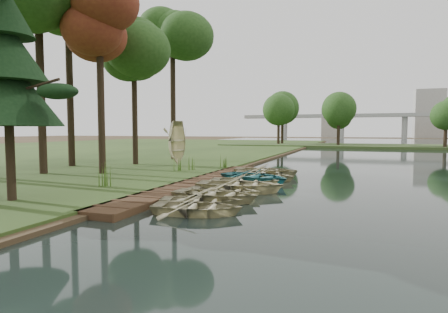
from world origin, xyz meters
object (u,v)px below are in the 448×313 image
(rowboat_0, at_px, (197,205))
(boardwalk, at_px, (197,184))
(rowboat_2, at_px, (215,193))
(stored_rowboat, at_px, (177,161))
(pine_tree, at_px, (7,69))
(rowboat_1, at_px, (201,199))

(rowboat_0, bearing_deg, boardwalk, 13.77)
(boardwalk, relative_size, rowboat_0, 5.16)
(rowboat_2, distance_m, stored_rowboat, 12.80)
(stored_rowboat, height_order, pine_tree, pine_tree)
(stored_rowboat, xyz_separation_m, pine_tree, (0.38, -14.14, 4.45))
(boardwalk, height_order, rowboat_0, rowboat_0)
(rowboat_0, height_order, rowboat_2, rowboat_2)
(rowboat_2, relative_size, stored_rowboat, 1.08)
(boardwalk, relative_size, rowboat_1, 5.26)
(boardwalk, distance_m, rowboat_0, 6.68)
(rowboat_1, bearing_deg, rowboat_0, -177.53)
(boardwalk, bearing_deg, rowboat_0, -65.91)
(pine_tree, bearing_deg, stored_rowboat, 91.55)
(rowboat_0, distance_m, stored_rowboat, 14.93)
(rowboat_1, bearing_deg, boardwalk, 11.08)
(rowboat_1, height_order, pine_tree, pine_tree)
(rowboat_1, distance_m, pine_tree, 8.48)
(rowboat_1, relative_size, pine_tree, 0.39)
(boardwalk, xyz_separation_m, stored_rowboat, (-4.65, 6.87, 0.49))
(rowboat_2, height_order, pine_tree, pine_tree)
(boardwalk, relative_size, pine_tree, 2.04)
(pine_tree, bearing_deg, boardwalk, 59.54)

